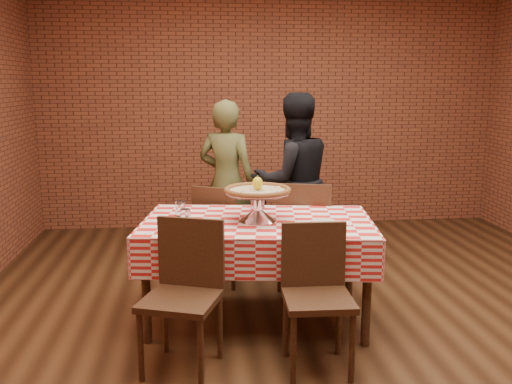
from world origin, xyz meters
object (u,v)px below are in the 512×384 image
pizza_stand (258,206)px  diner_black (293,182)px  water_glass_left (185,217)px  chair_far_right (305,233)px  table (257,271)px  chair_near_right (318,301)px  water_glass_right (180,209)px  pizza (258,191)px  condiment_caddy (259,200)px  chair_near_left (181,299)px  chair_far_left (223,233)px  diner_olive (227,182)px

pizza_stand → diner_black: size_ratio=0.29×
water_glass_left → chair_far_right: (1.00, 0.74, -0.35)m
table → water_glass_left: 0.68m
chair_near_right → diner_black: diner_black is taller
water_glass_left → chair_far_right: 1.29m
water_glass_right → table: bearing=-18.1°
pizza → pizza_stand: bearing=45.0°
condiment_caddy → chair_far_right: size_ratio=0.16×
chair_far_right → diner_black: size_ratio=0.56×
chair_near_left → water_glass_right: bearing=110.7°
pizza → table: bearing=84.5°
water_glass_right → condiment_caddy: bearing=14.4°
chair_near_left → chair_far_left: size_ratio=1.04×
water_glass_right → chair_far_right: size_ratio=0.12×
pizza → chair_far_left: bearing=103.8°
chair_far_left → chair_far_right: bearing=-166.4°
condiment_caddy → table: bearing=-81.0°
table → chair_far_left: 0.85m
water_glass_left → water_glass_right: bearing=99.0°
table → chair_far_right: 0.82m
table → pizza_stand: 0.49m
chair_far_left → diner_black: (0.68, 0.33, 0.38)m
water_glass_left → diner_olive: bearing=76.2°
pizza → condiment_caddy: bearing=82.2°
condiment_caddy → chair_far_left: size_ratio=0.17×
chair_far_left → diner_olive: diner_olive is taller
pizza → chair_near_left: size_ratio=0.53×
diner_olive → diner_black: bearing=-177.6°
water_glass_left → diner_black: size_ratio=0.07×
chair_near_right → table: bearing=111.8°
chair_near_left → diner_olive: bearing=99.0°
table → pizza_stand: size_ratio=3.42×
chair_near_right → pizza: bearing=112.4°
chair_far_left → diner_black: 0.85m
pizza_stand → chair_far_left: size_ratio=0.54×
water_glass_right → chair_far_right: bearing=24.4°
diner_olive → water_glass_right: bearing=98.1°
water_glass_right → diner_black: 1.42m
table → water_glass_right: size_ratio=14.28×
condiment_caddy → chair_far_right: 0.66m
chair_near_right → pizza_stand: bearing=112.4°
diner_olive → pizza: bearing=121.9°
chair_far_right → diner_olive: 1.05m
chair_far_right → diner_olive: diner_olive is taller
condiment_caddy → diner_black: 0.93m
water_glass_left → water_glass_right: 0.27m
pizza_stand → pizza: size_ratio=0.99×
pizza_stand → chair_near_right: pizza_stand is taller
water_glass_right → chair_far_right: (1.04, 0.47, -0.35)m
water_glass_left → chair_near_left: (-0.03, -0.60, -0.36)m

